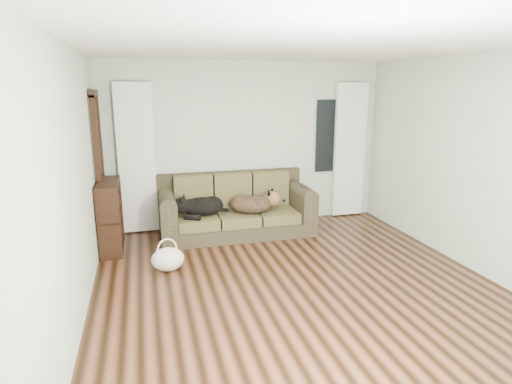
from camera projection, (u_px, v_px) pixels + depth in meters
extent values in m
plane|color=black|center=(298.00, 287.00, 4.83)|extent=(5.00, 5.00, 0.00)
plane|color=white|center=(305.00, 45.00, 4.21)|extent=(5.00, 5.00, 0.00)
cube|color=#B6BEB0|center=(246.00, 145.00, 6.86)|extent=(4.50, 0.04, 2.60)
cube|color=#B6BEB0|center=(73.00, 187.00, 3.96)|extent=(0.04, 5.00, 2.60)
cube|color=#B6BEB0|center=(479.00, 165.00, 5.08)|extent=(0.04, 5.00, 2.60)
cube|color=white|center=(137.00, 159.00, 6.40)|extent=(0.55, 0.08, 2.25)
cube|color=white|center=(349.00, 150.00, 7.28)|extent=(0.55, 0.08, 2.25)
cube|color=black|center=(330.00, 136.00, 7.18)|extent=(0.50, 0.03, 1.20)
cube|color=black|center=(100.00, 172.00, 5.95)|extent=(0.07, 0.60, 2.10)
cube|color=#29241B|center=(236.00, 205.00, 6.51)|extent=(2.30, 0.99, 0.94)
ellipsoid|color=black|center=(200.00, 207.00, 6.32)|extent=(0.65, 0.47, 0.27)
ellipsoid|color=black|center=(253.00, 203.00, 6.47)|extent=(0.76, 0.65, 0.28)
cube|color=black|center=(303.00, 186.00, 6.56)|extent=(0.05, 0.16, 0.02)
ellipsoid|color=beige|center=(168.00, 258.00, 5.24)|extent=(0.43, 0.35, 0.29)
cube|color=black|center=(110.00, 215.00, 5.83)|extent=(0.40, 0.81, 0.98)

